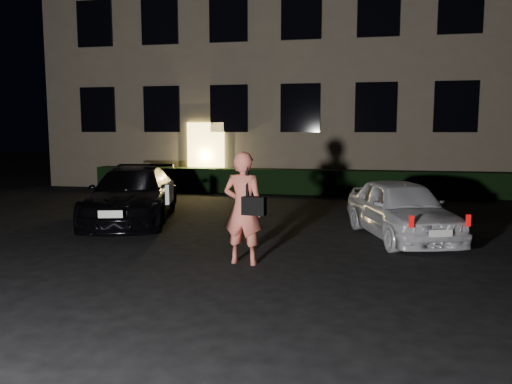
# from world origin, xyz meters

# --- Properties ---
(ground) EXTENTS (80.00, 80.00, 0.00)m
(ground) POSITION_xyz_m (0.00, 0.00, 0.00)
(ground) COLOR black
(ground) RESTS_ON ground
(building) EXTENTS (20.00, 8.11, 12.00)m
(building) POSITION_xyz_m (-0.00, 14.99, 6.00)
(building) COLOR #776755
(building) RESTS_ON ground
(hedge) EXTENTS (15.00, 0.70, 0.85)m
(hedge) POSITION_xyz_m (0.00, 10.50, 0.42)
(hedge) COLOR black
(hedge) RESTS_ON ground
(sedan) EXTENTS (2.93, 4.84, 1.31)m
(sedan) POSITION_xyz_m (-3.34, 4.33, 0.66)
(sedan) COLOR black
(sedan) RESTS_ON ground
(hatch) EXTENTS (2.45, 3.87, 1.23)m
(hatch) POSITION_xyz_m (2.91, 3.64, 0.61)
(hatch) COLOR white
(hatch) RESTS_ON ground
(man) EXTENTS (0.78, 0.53, 1.87)m
(man) POSITION_xyz_m (0.17, 1.06, 0.94)
(man) COLOR #D76452
(man) RESTS_ON ground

